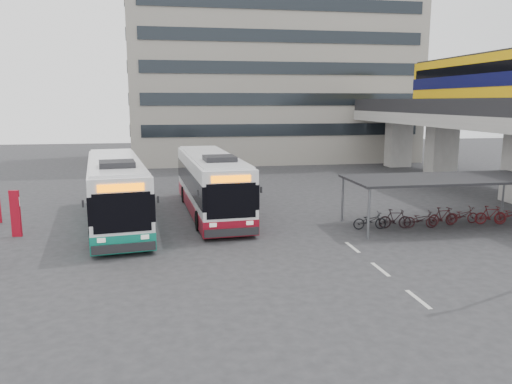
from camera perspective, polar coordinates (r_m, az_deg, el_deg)
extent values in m
plane|color=#28282B|center=(21.95, 4.82, -6.65)|extent=(120.00, 120.00, 0.00)
cube|color=gray|center=(44.55, 20.41, 4.40)|extent=(2.20, 1.60, 4.60)
cube|color=gray|center=(51.59, 15.96, 5.37)|extent=(2.20, 1.60, 4.60)
cube|color=gray|center=(39.32, 25.07, 7.40)|extent=(8.00, 32.00, 0.90)
cube|color=black|center=(37.29, 20.39, 9.16)|extent=(0.35, 32.00, 1.10)
cube|color=#E2A90D|center=(38.23, 26.52, 11.07)|extent=(2.90, 20.00, 3.90)
cube|color=#0A0B39|center=(38.24, 26.54, 11.37)|extent=(2.98, 20.02, 0.90)
cube|color=black|center=(38.28, 26.64, 12.56)|extent=(2.96, 19.20, 0.70)
cube|color=black|center=(38.34, 26.76, 13.97)|extent=(2.70, 19.60, 0.25)
cylinder|color=#595B60|center=(27.19, 9.86, -0.85)|extent=(0.12, 0.12, 2.40)
cylinder|color=#595B60|center=(31.72, 26.41, -0.19)|extent=(0.12, 0.12, 2.40)
cylinder|color=#595B60|center=(23.91, 12.75, -2.48)|extent=(0.12, 0.12, 2.40)
cube|color=black|center=(27.41, 20.72, 1.44)|extent=(10.00, 4.00, 0.12)
imported|color=black|center=(26.00, 12.80, -3.16)|extent=(1.71, 0.60, 0.90)
imported|color=black|center=(26.52, 15.47, -2.90)|extent=(1.66, 0.47, 1.00)
imported|color=black|center=(27.13, 18.01, -2.85)|extent=(1.71, 0.60, 0.90)
imported|color=black|center=(27.76, 20.46, -2.60)|extent=(1.66, 0.47, 1.00)
imported|color=#350C0F|center=(28.46, 22.77, -2.55)|extent=(1.71, 0.60, 0.90)
imported|color=#3F0C0F|center=(29.18, 24.99, -2.31)|extent=(1.66, 0.47, 1.00)
imported|color=#490C0F|center=(29.97, 27.08, -2.27)|extent=(1.71, 0.60, 0.90)
cube|color=gray|center=(57.76, 1.62, 16.38)|extent=(30.00, 15.00, 25.00)
cube|color=beige|center=(17.54, 18.05, -11.57)|extent=(0.15, 1.60, 0.01)
cube|color=beige|center=(20.06, 14.03, -8.57)|extent=(0.15, 1.60, 0.01)
cube|color=beige|center=(22.70, 10.97, -6.22)|extent=(0.15, 1.60, 0.01)
cube|color=white|center=(28.86, -5.17, 1.26)|extent=(3.44, 12.46, 2.82)
cube|color=maroon|center=(29.09, -5.12, -1.28)|extent=(3.48, 12.50, 0.77)
cube|color=black|center=(28.84, -5.17, 1.51)|extent=(3.50, 12.48, 1.18)
cube|color=#F87000|center=(22.70, -2.87, 1.51)|extent=(1.83, 0.20, 0.31)
cube|color=black|center=(25.63, -4.19, 3.83)|extent=(1.68, 1.74, 0.29)
cylinder|color=black|center=(25.13, -6.53, -3.28)|extent=(0.38, 1.04, 1.03)
cylinder|color=black|center=(32.63, -3.91, -0.09)|extent=(0.38, 1.04, 1.03)
cube|color=white|center=(27.20, -15.71, 0.40)|extent=(4.30, 12.67, 2.85)
cube|color=#0C725B|center=(27.45, -15.57, -2.31)|extent=(4.35, 12.72, 0.78)
cube|color=black|center=(27.18, -15.72, 0.67)|extent=(4.37, 12.70, 1.19)
cube|color=#F87000|center=(20.90, -15.19, 0.48)|extent=(1.84, 0.33, 0.31)
cube|color=black|center=(23.89, -15.61, 3.08)|extent=(1.80, 1.86, 0.29)
cylinder|color=black|center=(23.59, -18.19, -4.63)|extent=(0.45, 1.07, 1.04)
cylinder|color=black|center=(30.93, -13.54, -0.92)|extent=(0.45, 1.07, 1.04)
imported|color=black|center=(25.30, -2.46, -2.53)|extent=(0.37, 0.56, 1.55)
cube|color=maroon|center=(26.41, -25.78, -2.23)|extent=(0.47, 0.22, 2.25)
cube|color=white|center=(26.30, -25.88, -0.99)|extent=(0.49, 0.13, 0.45)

